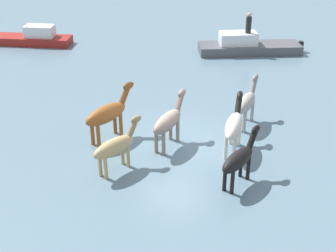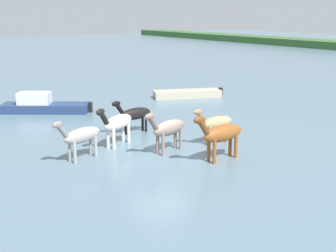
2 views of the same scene
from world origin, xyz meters
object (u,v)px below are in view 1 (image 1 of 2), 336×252
horse_rear_stallion (115,146)px  boat_skiff_near (247,47)px  boat_motor_center (33,39)px  horse_dun_straggler (168,121)px  horse_mid_herd (108,113)px  person_watcher_seated (249,24)px  horse_chestnut_trailing (239,159)px  horse_lead (234,125)px  horse_gray_outer (247,102)px

horse_rear_stallion → boat_skiff_near: size_ratio=0.41×
boat_motor_center → horse_dun_straggler: bearing=-50.0°
horse_mid_herd → person_watcher_seated: (1.76, -12.53, 0.65)m
horse_rear_stallion → horse_dun_straggler: horse_dun_straggler is taller
horse_mid_herd → horse_chestnut_trailing: horse_mid_herd is taller
person_watcher_seated → horse_lead: bearing=120.7°
horse_rear_stallion → person_watcher_seated: (3.66, -13.90, 0.81)m
horse_mid_herd → horse_chestnut_trailing: 5.64m
horse_chestnut_trailing → horse_lead: bearing=34.5°
horse_gray_outer → horse_dun_straggler: 3.69m
horse_gray_outer → horse_mid_herd: bearing=127.7°
boat_skiff_near → horse_gray_outer: bearing=77.3°
boat_skiff_near → horse_lead: bearing=75.2°
horse_chestnut_trailing → boat_skiff_near: size_ratio=0.42×
boat_skiff_near → horse_rear_stallion: bearing=59.4°
horse_dun_straggler → horse_lead: bearing=-70.8°
horse_mid_herd → boat_skiff_near: size_ratio=0.48×
horse_mid_herd → horse_rear_stallion: (-1.91, 1.38, -0.16)m
horse_gray_outer → boat_motor_center: bearing=71.6°
horse_gray_outer → horse_chestnut_trailing: 4.49m
horse_rear_stallion → horse_dun_straggler: (-0.20, -2.54, 0.09)m
horse_mid_herd → person_watcher_seated: bearing=5.4°
boat_skiff_near → person_watcher_seated: (-0.04, 0.11, 1.45)m
horse_chestnut_trailing → person_watcher_seated: (7.35, -11.76, 0.80)m
horse_chestnut_trailing → person_watcher_seated: bearing=27.6°
boat_skiff_near → boat_motor_center: boat_skiff_near is taller
horse_gray_outer → horse_chestnut_trailing: (-2.25, 3.88, -0.05)m
horse_rear_stallion → horse_gray_outer: size_ratio=0.95×
horse_mid_herd → horse_gray_outer: horse_mid_herd is taller
horse_lead → horse_dun_straggler: (2.07, 1.35, -0.01)m
horse_dun_straggler → boat_motor_center: size_ratio=0.52×
horse_rear_stallion → horse_lead: size_ratio=0.93×
horse_rear_stallion → person_watcher_seated: person_watcher_seated is taller
horse_lead → boat_skiff_near: bearing=4.7°
horse_dun_straggler → person_watcher_seated: bearing=5.0°
horse_rear_stallion → boat_skiff_near: bearing=15.0°
boat_motor_center → boat_skiff_near: bearing=-0.5°
horse_rear_stallion → person_watcher_seated: bearing=15.0°
horse_gray_outer → horse_chestnut_trailing: bearing=-166.4°
horse_lead → horse_gray_outer: (0.84, -2.14, -0.05)m
horse_gray_outer → boat_skiff_near: 9.53m
horse_lead → boat_motor_center: size_ratio=0.50×
horse_lead → horse_rear_stallion: bearing=123.8°
horse_lead → person_watcher_seated: bearing=4.8°
horse_dun_straggler → person_watcher_seated: size_ratio=2.10×
horse_mid_herd → horse_chestnut_trailing: bearing=-84.8°
boat_skiff_near → person_watcher_seated: 1.45m
horse_lead → boat_skiff_near: horse_lead is taller
horse_lead → horse_dun_straggler: 2.47m
boat_skiff_near → person_watcher_seated: bearing=61.8°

